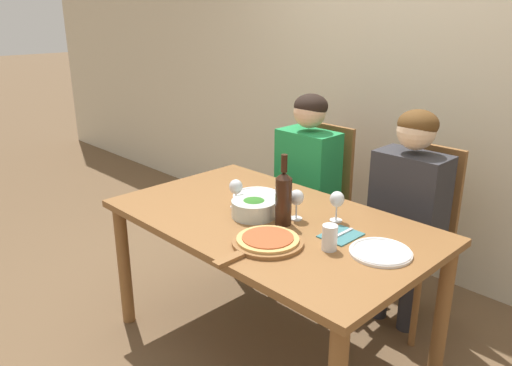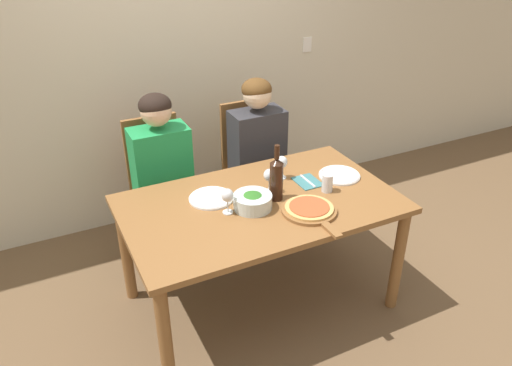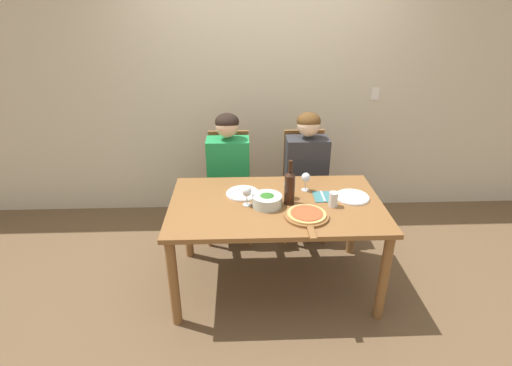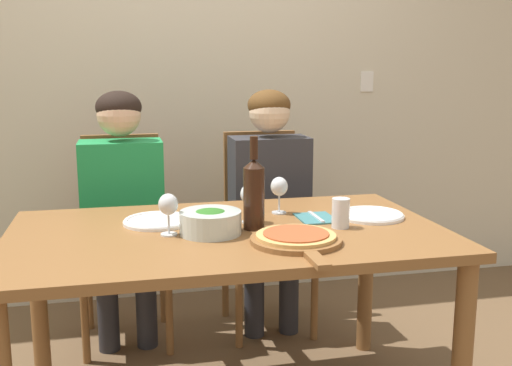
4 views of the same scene
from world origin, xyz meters
TOP-DOWN VIEW (x-y plane):
  - ground_plane at (0.00, 0.00)m, footprint 40.00×40.00m
  - back_wall at (0.00, 1.36)m, footprint 10.00×0.06m
  - dining_table at (0.00, 0.00)m, footprint 1.59×0.94m
  - chair_left at (-0.37, 0.83)m, footprint 0.42×0.42m
  - chair_right at (0.34, 0.83)m, footprint 0.42×0.42m
  - person_woman at (-0.37, 0.71)m, footprint 0.47×0.51m
  - person_man at (0.34, 0.71)m, footprint 0.47×0.51m
  - wine_bottle at (0.10, -0.01)m, footprint 0.08×0.08m
  - broccoli_bowl at (-0.07, -0.04)m, footprint 0.22×0.22m
  - dinner_plate_left at (-0.25, 0.15)m, footprint 0.26×0.26m
  - dinner_plate_right at (0.59, 0.06)m, footprint 0.26×0.26m
  - pizza_on_board at (0.20, -0.22)m, footprint 0.31×0.45m
  - wine_glass_left at (-0.22, -0.03)m, footprint 0.07×0.07m
  - wine_glass_right at (0.25, 0.20)m, footprint 0.07×0.07m
  - wine_glass_centre at (0.10, 0.08)m, footprint 0.07×0.07m
  - water_tumbler at (0.41, -0.07)m, footprint 0.07×0.07m
  - fork_on_napkin at (0.37, 0.08)m, footprint 0.14×0.18m

SIDE VIEW (x-z plane):
  - ground_plane at x=0.00m, z-range 0.00..0.00m
  - chair_left at x=-0.37m, z-range 0.03..1.03m
  - chair_right at x=0.34m, z-range 0.03..1.03m
  - dining_table at x=0.00m, z-range 0.28..1.03m
  - person_woman at x=-0.37m, z-range 0.13..1.36m
  - person_man at x=0.34m, z-range 0.13..1.36m
  - fork_on_napkin at x=0.37m, z-range 0.74..0.76m
  - dinner_plate_left at x=-0.25m, z-range 0.75..0.77m
  - dinner_plate_right at x=0.59m, z-range 0.75..0.77m
  - pizza_on_board at x=0.20m, z-range 0.75..0.78m
  - broccoli_bowl at x=-0.07m, z-range 0.74..0.84m
  - water_tumbler at x=0.41m, z-range 0.75..0.86m
  - wine_glass_left at x=-0.22m, z-range 0.78..0.93m
  - wine_glass_right at x=0.25m, z-range 0.78..0.93m
  - wine_glass_centre at x=0.10m, z-range 0.78..0.93m
  - wine_bottle at x=0.10m, z-range 0.71..1.06m
  - back_wall at x=0.00m, z-range 0.00..2.70m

